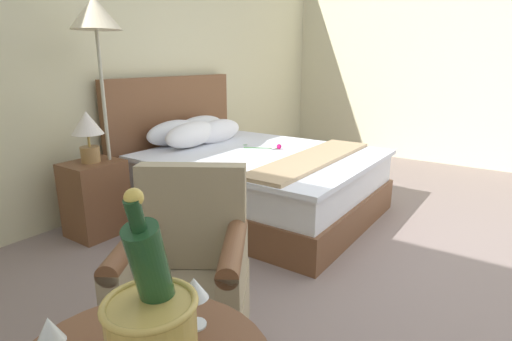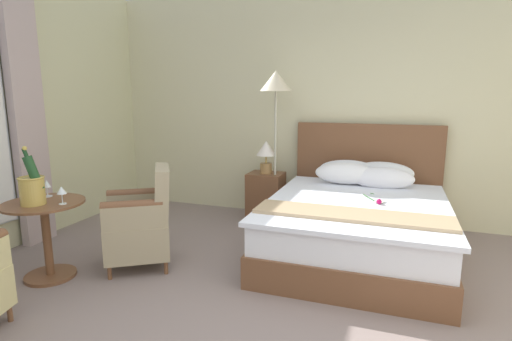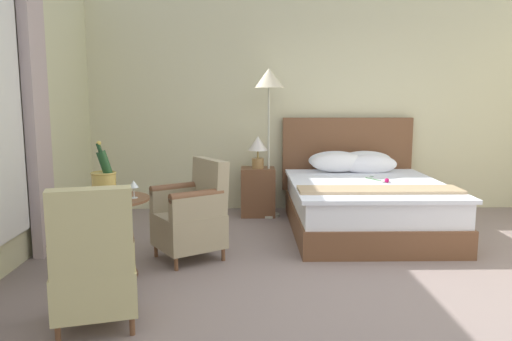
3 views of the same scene
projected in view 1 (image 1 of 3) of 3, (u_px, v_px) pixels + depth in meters
The scene contains 11 objects.
ground_plane at pixel (445, 272), 2.74m from camera, with size 7.88×7.88×0.00m, color gray.
wall_headboard_side at pixel (143, 56), 3.98m from camera, with size 6.50×0.12×2.89m.
wall_far_side at pixel (512, 56), 4.92m from camera, with size 0.12×5.92×2.89m.
bed at pixel (248, 174), 3.83m from camera, with size 1.72×2.16×1.24m.
nightstand at pixel (95, 198), 3.27m from camera, with size 0.45×0.36×0.61m.
bedside_lamp at pixel (87, 129), 3.12m from camera, with size 0.25×0.25×0.41m.
floor_lamp_brass at pixel (97, 32), 3.00m from camera, with size 0.38×0.38×1.86m.
champagne_bucket at pixel (153, 333), 0.86m from camera, with size 0.21×0.21×0.49m.
wine_glass_near_bucket at pixel (194, 290), 1.09m from camera, with size 0.08×0.08×0.15m.
wine_glass_near_edge at pixel (50, 335), 0.93m from camera, with size 0.08×0.08×0.15m.
armchair_by_window at pixel (187, 288), 1.80m from camera, with size 0.77×0.75×0.94m.
Camera 1 is at (-2.75, -0.34, 1.41)m, focal length 28.00 mm.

